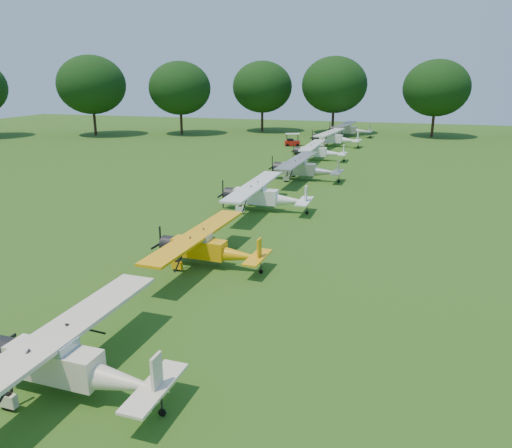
{
  "coord_description": "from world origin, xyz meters",
  "views": [
    {
      "loc": [
        9.56,
        -31.18,
        9.96
      ],
      "look_at": [
        1.65,
        -3.94,
        1.4
      ],
      "focal_mm": 35.0,
      "sensor_mm": 36.0,
      "label": 1
    }
  ],
  "objects": [
    {
      "name": "ground",
      "position": [
        0.0,
        0.0,
        0.0
      ],
      "size": [
        160.0,
        160.0,
        0.0
      ],
      "primitive_type": "plane",
      "color": "#295415",
      "rests_on": "ground"
    },
    {
      "name": "aircraft_1",
      "position": [
        -0.07,
        -19.53,
        1.24
      ],
      "size": [
        6.75,
        10.74,
        2.12
      ],
      "rotation": [
        0.0,
        0.0,
        -0.04
      ],
      "color": "#F1E1C7",
      "rests_on": "ground"
    },
    {
      "name": "aircraft_2",
      "position": [
        0.03,
        -7.79,
        1.14
      ],
      "size": [
        6.22,
        9.9,
        1.95
      ],
      "rotation": [
        0.0,
        0.0,
        -0.06
      ],
      "color": "#FFAA0A",
      "rests_on": "ground"
    },
    {
      "name": "tree_belt",
      "position": [
        3.57,
        0.16,
        8.03
      ],
      "size": [
        137.36,
        130.27,
        14.52
      ],
      "color": "black",
      "rests_on": "ground"
    },
    {
      "name": "aircraft_3",
      "position": [
        -0.15,
        3.98,
        1.27
      ],
      "size": [
        6.94,
        11.02,
        2.18
      ],
      "rotation": [
        0.0,
        0.0,
        -0.01
      ],
      "color": "white",
      "rests_on": "ground"
    },
    {
      "name": "aircraft_7",
      "position": [
        1.12,
        52.7,
        1.31
      ],
      "size": [
        7.18,
        11.41,
        2.24
      ],
      "rotation": [
        0.0,
        0.0,
        -0.11
      ],
      "color": "#B7B6BB",
      "rests_on": "ground"
    },
    {
      "name": "aircraft_4",
      "position": [
        0.68,
        16.0,
        1.28
      ],
      "size": [
        7.01,
        11.15,
        2.2
      ],
      "rotation": [
        0.0,
        0.0,
        -0.05
      ],
      "color": "#B7B6BB",
      "rests_on": "ground"
    },
    {
      "name": "golf_cart",
      "position": [
        -5.55,
        39.35,
        0.59
      ],
      "size": [
        2.34,
        1.82,
        1.76
      ],
      "rotation": [
        0.0,
        0.0,
        0.32
      ],
      "color": "red",
      "rests_on": "ground"
    },
    {
      "name": "aircraft_5",
      "position": [
        0.04,
        27.95,
        1.19
      ],
      "size": [
        6.48,
        10.29,
        2.04
      ],
      "rotation": [
        0.0,
        0.0,
        -0.01
      ],
      "color": "white",
      "rests_on": "ground"
    },
    {
      "name": "aircraft_6",
      "position": [
        0.33,
        40.45,
        1.3
      ],
      "size": [
        7.14,
        11.34,
        2.23
      ],
      "rotation": [
        0.0,
        0.0,
        -0.13
      ],
      "color": "white",
      "rests_on": "ground"
    }
  ]
}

